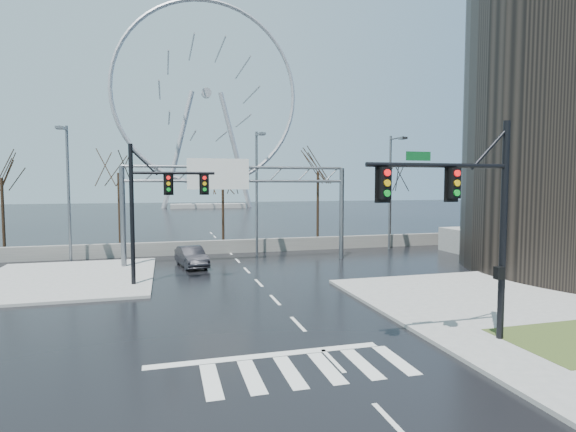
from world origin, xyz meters
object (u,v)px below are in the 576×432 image
object	(u,v)px
ferris_wheel	(206,101)
car	(192,257)
signal_mast_near	(472,210)
sign_gantry	(234,192)
signal_mast_far	(153,201)

from	to	relation	value
ferris_wheel	car	size ratio (longest dim) A/B	11.85
signal_mast_near	sign_gantry	world-z (taller)	signal_mast_near
car	signal_mast_near	bearing A→B (deg)	-75.83
signal_mast_far	car	world-z (taller)	signal_mast_far
signal_mast_near	sign_gantry	distance (m)	19.79
signal_mast_far	ferris_wheel	size ratio (longest dim) A/B	0.16
signal_mast_near	sign_gantry	size ratio (longest dim) A/B	0.49
car	signal_mast_far	bearing A→B (deg)	-124.66
signal_mast_near	sign_gantry	bearing A→B (deg)	106.19
sign_gantry	car	size ratio (longest dim) A/B	3.81
sign_gantry	signal_mast_far	bearing A→B (deg)	-132.47
sign_gantry	car	distance (m)	5.48
signal_mast_near	sign_gantry	xyz separation A→B (m)	(-5.52, 19.00, 0.31)
signal_mast_near	signal_mast_far	xyz separation A→B (m)	(-11.01, 13.00, -0.04)
signal_mast_near	car	world-z (taller)	signal_mast_near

